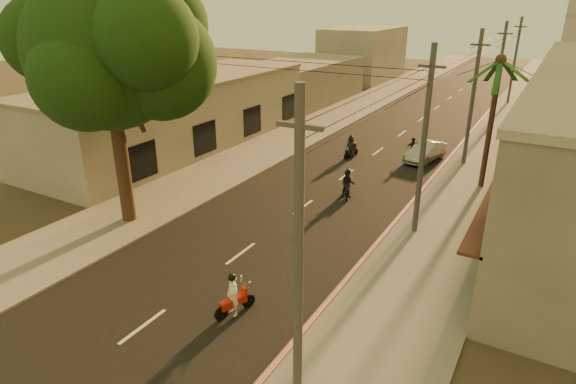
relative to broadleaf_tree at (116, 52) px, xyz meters
name	(u,v)px	position (x,y,z in m)	size (l,w,h in m)	color
ground	(213,274)	(6.61, -2.14, -8.48)	(160.00, 160.00, 0.00)	#383023
road	(378,151)	(6.61, 17.86, -8.47)	(10.00, 140.00, 0.02)	black
sidewalk_right	(483,167)	(14.11, 17.86, -8.42)	(5.00, 140.00, 0.12)	slate
sidewalk_left	(291,137)	(-0.89, 17.86, -8.42)	(5.00, 140.00, 0.12)	slate
curb_stripe	(429,183)	(11.71, 12.86, -8.38)	(0.20, 60.00, 0.20)	red
left_building	(180,112)	(-7.37, 11.86, -5.88)	(8.20, 24.20, 5.20)	#A5A195
broadleaf_tree	(116,52)	(0.00, 0.00, 0.00)	(9.60, 8.70, 12.10)	black
palm_tree	(500,68)	(14.61, 13.86, -1.33)	(5.00, 5.00, 8.20)	black
utility_poles	(477,68)	(12.81, 17.86, -1.94)	(1.20, 48.26, 9.00)	#38383A
filler_left_near	(302,81)	(-7.39, 31.86, -6.28)	(8.00, 14.00, 4.40)	#A5A195
filler_left_far	(363,54)	(-7.39, 49.86, -4.98)	(8.00, 14.00, 7.00)	#A5A195
scooter_red	(233,296)	(8.97, -3.95, -7.71)	(0.93, 1.67, 1.71)	black
scooter_mid_a	(348,185)	(8.15, 8.37, -7.68)	(1.22, 1.69, 1.74)	black
scooter_mid_b	(412,149)	(9.34, 17.30, -7.76)	(0.91, 1.65, 1.61)	black
scooter_far_a	(351,148)	(5.39, 15.42, -7.71)	(0.95, 1.71, 1.69)	black
parked_car	(426,152)	(10.26, 17.39, -7.80)	(2.20, 4.31, 1.36)	#92959A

